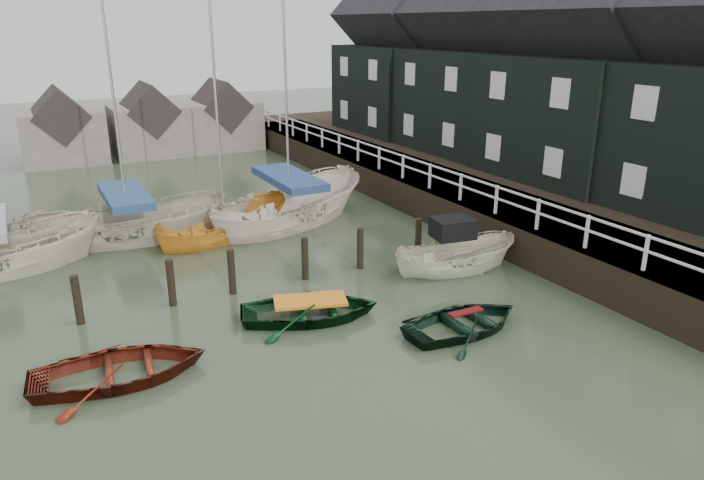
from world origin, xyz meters
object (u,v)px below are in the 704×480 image
rowboat_dkgreen (465,330)px  sailboat_b (130,237)px  motorboat (454,268)px  rowboat_green (311,318)px  sailboat_c (225,235)px  sailboat_d (290,220)px  rowboat_red (122,379)px

rowboat_dkgreen → sailboat_b: size_ratio=0.30×
rowboat_dkgreen → sailboat_b: (-6.59, 12.02, 0.06)m
motorboat → sailboat_b: sailboat_b is taller
rowboat_green → sailboat_c: size_ratio=0.35×
rowboat_green → sailboat_d: size_ratio=0.32×
motorboat → sailboat_b: bearing=55.8°
rowboat_red → sailboat_c: 10.33m
motorboat → sailboat_d: 8.05m
rowboat_red → motorboat: bearing=-74.7°
rowboat_green → sailboat_d: bearing=-1.2°
motorboat → sailboat_c: size_ratio=0.42×
motorboat → rowboat_dkgreen: bearing=156.0°
motorboat → sailboat_b: (-8.93, 8.41, -0.04)m
sailboat_d → sailboat_b: bearing=59.4°
motorboat → rowboat_green: bearing=109.3°
rowboat_red → sailboat_d: sailboat_d is taller
rowboat_green → motorboat: motorboat is taller
rowboat_green → rowboat_dkgreen: bearing=-109.7°
rowboat_dkgreen → motorboat: (2.35, 3.61, 0.10)m
sailboat_c → sailboat_d: (2.92, 0.53, 0.04)m
rowboat_red → sailboat_b: size_ratio=0.34×
rowboat_green → rowboat_dkgreen: rowboat_green is taller
rowboat_dkgreen → motorboat: motorboat is taller
sailboat_c → sailboat_b: bearing=48.6°
rowboat_green → motorboat: 5.79m
motorboat → sailboat_d: sailboat_d is taller
sailboat_b → sailboat_c: (3.30, -1.36, -0.04)m
rowboat_green → sailboat_c: 8.08m
rowboat_red → rowboat_green: 5.22m
rowboat_red → sailboat_b: bearing=-5.0°
rowboat_red → rowboat_green: rowboat_red is taller
motorboat → rowboat_red: bearing=108.8°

